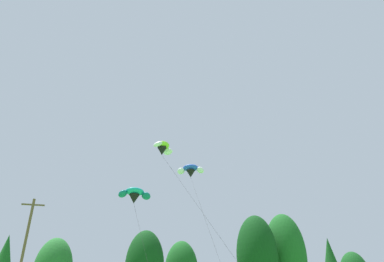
% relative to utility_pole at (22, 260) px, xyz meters
% --- Properties ---
extents(treeline_tree_g, '(5.57, 5.57, 13.96)m').
position_rel_utility_pole_xyz_m(treeline_tree_g, '(27.58, 8.57, 2.04)').
color(treeline_tree_g, '#472D19').
rests_on(treeline_tree_g, ground_plane).
extents(treeline_tree_h, '(5.80, 5.80, 14.82)m').
position_rel_utility_pole_xyz_m(treeline_tree_h, '(32.70, 10.29, 2.56)').
color(treeline_tree_h, '#472D19').
rests_on(treeline_tree_h, ground_plane).
extents(utility_pole, '(2.20, 0.26, 12.28)m').
position_rel_utility_pole_xyz_m(utility_pole, '(0.00, 0.00, 0.00)').
color(utility_pole, brown).
rests_on(utility_pole, ground_plane).
extents(parafoil_kite_high_teal, '(3.13, 10.17, 10.59)m').
position_rel_utility_pole_xyz_m(parafoil_kite_high_teal, '(9.67, -6.53, 5.07)').
color(parafoil_kite_high_teal, teal).
extents(parafoil_kite_mid_blue_white, '(3.58, 21.03, 17.28)m').
position_rel_utility_pole_xyz_m(parafoil_kite_mid_blue_white, '(17.15, 3.43, 11.56)').
color(parafoil_kite_mid_blue_white, blue).
extents(parafoil_kite_far_lime_white, '(8.50, 8.99, 15.80)m').
position_rel_utility_pole_xyz_m(parafoil_kite_far_lime_white, '(12.06, -6.57, 9.93)').
color(parafoil_kite_far_lime_white, '#93D633').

